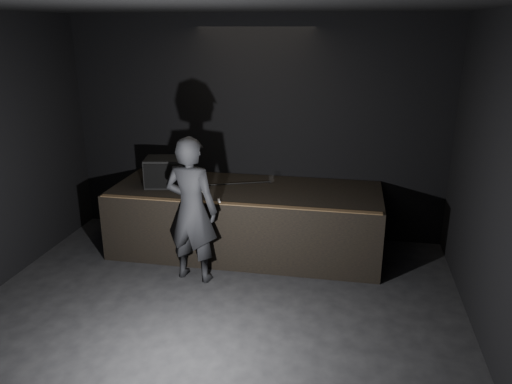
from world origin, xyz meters
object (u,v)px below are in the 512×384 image
object	(u,v)px
laptop	(195,186)
person	(191,210)
beer_can	(191,187)
stage_monitor	(168,172)
stage_riser	(246,220)

from	to	relation	value
laptop	person	distance (m)	0.83
laptop	beer_can	size ratio (longest dim) A/B	2.37
stage_monitor	beer_can	distance (m)	0.52
stage_monitor	laptop	size ratio (longest dim) A/B	1.87
stage_riser	person	distance (m)	1.24
stage_monitor	person	distance (m)	1.17
stage_riser	person	bearing A→B (deg)	-117.29
beer_can	person	distance (m)	0.73
stage_riser	beer_can	xyz separation A→B (m)	(-0.75, -0.33, 0.58)
stage_riser	laptop	world-z (taller)	laptop
laptop	person	size ratio (longest dim) A/B	0.19
stage_monitor	laptop	world-z (taller)	stage_monitor
person	stage_monitor	bearing A→B (deg)	-44.91
beer_can	stage_riser	bearing A→B (deg)	23.40
stage_riser	person	size ratio (longest dim) A/B	2.01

